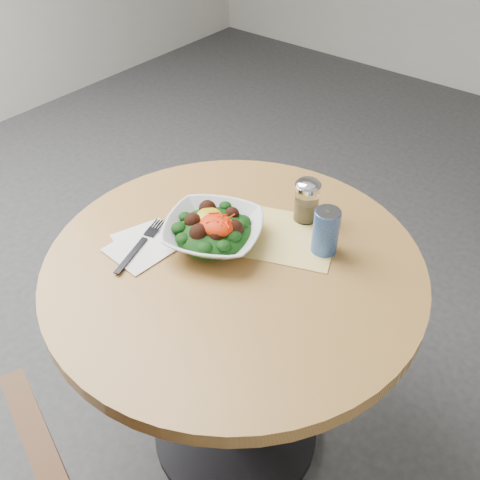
{
  "coord_description": "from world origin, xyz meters",
  "views": [
    {
      "loc": [
        0.59,
        -0.72,
        1.6
      ],
      "look_at": [
        0.01,
        0.01,
        0.81
      ],
      "focal_mm": 40.0,
      "sensor_mm": 36.0,
      "label": 1
    }
  ],
  "objects": [
    {
      "name": "paper_napkins",
      "position": [
        -0.21,
        -0.1,
        0.75
      ],
      "size": [
        0.17,
        0.19,
        0.0
      ],
      "color": "silver",
      "rests_on": "table"
    },
    {
      "name": "spice_shaker",
      "position": [
        0.04,
        0.24,
        0.81
      ],
      "size": [
        0.07,
        0.07,
        0.12
      ],
      "color": "silver",
      "rests_on": "table"
    },
    {
      "name": "cloth_napkin",
      "position": [
        0.05,
        0.15,
        0.75
      ],
      "size": [
        0.29,
        0.27,
        0.0
      ],
      "primitive_type": "cube",
      "rotation": [
        0.0,
        0.0,
        0.37
      ],
      "color": "#DEA80B",
      "rests_on": "table"
    },
    {
      "name": "beverage_can",
      "position": [
        0.14,
        0.16,
        0.81
      ],
      "size": [
        0.06,
        0.06,
        0.12
      ],
      "color": "#0D2997",
      "rests_on": "table"
    },
    {
      "name": "fork",
      "position": [
        -0.21,
        -0.1,
        0.76
      ],
      "size": [
        0.08,
        0.21,
        0.0
      ],
      "color": "black",
      "rests_on": "table"
    },
    {
      "name": "table",
      "position": [
        0.0,
        0.0,
        0.55
      ],
      "size": [
        0.9,
        0.9,
        0.75
      ],
      "color": "black",
      "rests_on": "ground"
    },
    {
      "name": "ground",
      "position": [
        0.0,
        0.0,
        0.0
      ],
      "size": [
        6.0,
        6.0,
        0.0
      ],
      "primitive_type": "plane",
      "color": "#2E2E31",
      "rests_on": "ground"
    },
    {
      "name": "salad_bowl",
      "position": [
        -0.08,
        0.02,
        0.78
      ],
      "size": [
        0.31,
        0.31,
        0.09
      ],
      "color": "silver",
      "rests_on": "table"
    }
  ]
}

